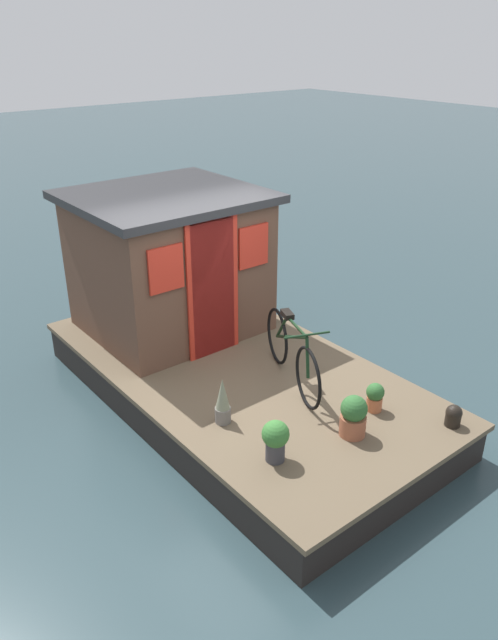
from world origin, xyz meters
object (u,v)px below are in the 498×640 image
at_px(bicycle, 292,353).
at_px(potted_plant_thyme, 375,396).
at_px(potted_plant_lavender, 223,402).
at_px(potted_plant_mint, 353,416).
at_px(mooring_bollard, 453,416).
at_px(houseboat_cabin, 170,262).
at_px(potted_plant_basil, 275,439).

height_order(bicycle, potted_plant_thyme, bicycle).
bearing_deg(bicycle, potted_plant_lavender, 97.54).
bearing_deg(potted_plant_mint, bicycle, -9.96).
bearing_deg(potted_plant_lavender, mooring_bollard, -130.32).
xyz_separation_m(potted_plant_thyme, mooring_bollard, (-0.68, -0.41, -0.05)).
bearing_deg(potted_plant_lavender, bicycle, -82.46).
height_order(houseboat_cabin, bicycle, houseboat_cabin).
relative_size(potted_plant_thyme, potted_plant_basil, 0.75).
relative_size(potted_plant_thyme, mooring_bollard, 1.35).
distance_m(bicycle, potted_plant_thyme, 1.03).
distance_m(potted_plant_basil, potted_plant_mint, 0.87).
xyz_separation_m(potted_plant_basil, potted_plant_mint, (-0.18, -0.85, -0.02)).
bearing_deg(bicycle, mooring_bollard, -156.66).
distance_m(houseboat_cabin, potted_plant_mint, 3.26).
distance_m(potted_plant_lavender, mooring_bollard, 2.33).
bearing_deg(potted_plant_lavender, houseboat_cabin, -19.88).
bearing_deg(mooring_bollard, bicycle, 23.34).
bearing_deg(potted_plant_basil, mooring_bollard, -112.07).
xyz_separation_m(potted_plant_mint, mooring_bollard, (-0.53, -0.91, -0.10)).
distance_m(potted_plant_basil, potted_plant_lavender, 0.79).
xyz_separation_m(houseboat_cabin, bicycle, (-2.07, -0.27, -0.54)).
height_order(potted_plant_thyme, mooring_bollard, potted_plant_thyme).
bearing_deg(potted_plant_mint, potted_plant_lavender, 41.68).
bearing_deg(potted_plant_lavender, potted_plant_basil, -178.85).
relative_size(bicycle, potted_plant_lavender, 3.09).
distance_m(houseboat_cabin, potted_plant_lavender, 2.45).
height_order(potted_plant_thyme, potted_plant_mint, potted_plant_mint).
height_order(potted_plant_mint, mooring_bollard, potted_plant_mint).
xyz_separation_m(potted_plant_mint, potted_plant_lavender, (0.98, 0.87, 0.02)).
bearing_deg(potted_plant_mint, potted_plant_thyme, -73.22).
bearing_deg(mooring_bollard, potted_plant_thyme, 30.94).
height_order(potted_plant_mint, potted_plant_lavender, potted_plant_lavender).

